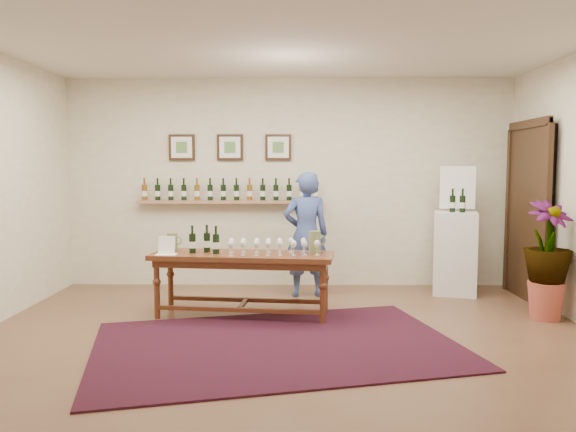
{
  "coord_description": "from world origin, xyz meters",
  "views": [
    {
      "loc": [
        0.07,
        -5.11,
        1.62
      ],
      "look_at": [
        0.0,
        0.8,
        1.1
      ],
      "focal_mm": 35.0,
      "sensor_mm": 36.0,
      "label": 1
    }
  ],
  "objects_px": {
    "potted_plant": "(547,260)",
    "person": "(306,234)",
    "tasting_table": "(242,263)",
    "display_pedestal": "(455,253)"
  },
  "relations": [
    {
      "from": "potted_plant",
      "to": "person",
      "type": "distance_m",
      "value": 2.74
    },
    {
      "from": "potted_plant",
      "to": "person",
      "type": "xyz_separation_m",
      "value": [
        -2.53,
        1.04,
        0.14
      ]
    },
    {
      "from": "person",
      "to": "tasting_table",
      "type": "bearing_deg",
      "value": 46.05
    },
    {
      "from": "tasting_table",
      "to": "display_pedestal",
      "type": "bearing_deg",
      "value": 29.69
    },
    {
      "from": "tasting_table",
      "to": "person",
      "type": "bearing_deg",
      "value": 59.6
    },
    {
      "from": "potted_plant",
      "to": "person",
      "type": "height_order",
      "value": "person"
    },
    {
      "from": "display_pedestal",
      "to": "tasting_table",
      "type": "bearing_deg",
      "value": -156.71
    },
    {
      "from": "display_pedestal",
      "to": "potted_plant",
      "type": "distance_m",
      "value": 1.37
    },
    {
      "from": "display_pedestal",
      "to": "person",
      "type": "xyz_separation_m",
      "value": [
        -1.91,
        -0.18,
        0.26
      ]
    },
    {
      "from": "tasting_table",
      "to": "potted_plant",
      "type": "height_order",
      "value": "potted_plant"
    }
  ]
}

